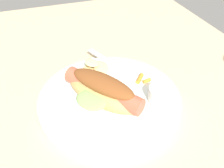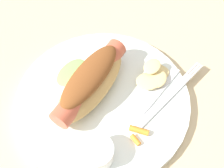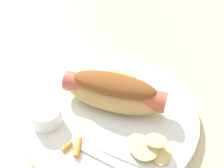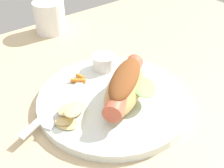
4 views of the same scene
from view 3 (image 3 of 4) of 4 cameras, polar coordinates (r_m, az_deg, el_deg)
ground_plane at (r=56.40cm, az=-0.12°, el=-3.70°), size 120.00×90.00×1.80cm
plate at (r=52.19cm, az=-0.37°, el=-5.98°), size 28.72×28.72×1.60cm
hot_dog at (r=50.84cm, az=0.39°, el=-1.37°), size 16.79×14.27×6.04cm
sauce_ramekin at (r=50.34cm, az=-11.79°, el=-5.65°), size 4.87×4.87×3.05cm
knife at (r=46.43cm, az=2.75°, el=-13.02°), size 12.39×7.44×0.36cm
chips_pile at (r=46.36cm, az=7.00°, el=-11.64°), size 7.78×6.78×2.62cm
carrot_garnish at (r=47.33cm, az=-6.76°, el=-11.26°), size 3.16×3.46×0.90cm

